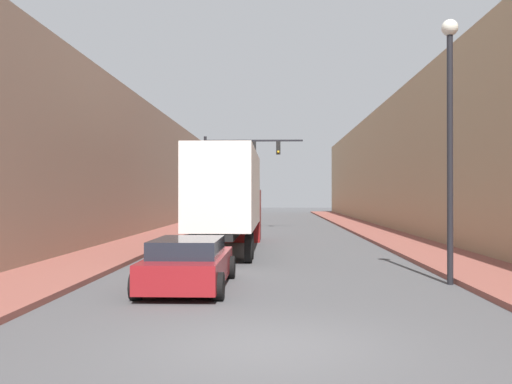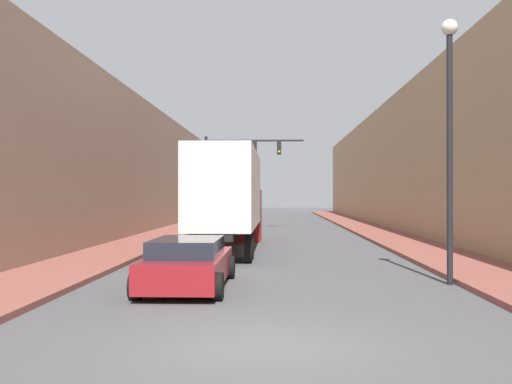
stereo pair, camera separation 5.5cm
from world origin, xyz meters
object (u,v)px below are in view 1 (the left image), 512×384
Objects in this scene: traffic_signal_gantry at (232,163)px; sedan_car at (189,264)px; semi_truck at (229,197)px; street_lamp at (450,115)px.

sedan_car is at bearing -88.10° from traffic_signal_gantry.
semi_truck is 2.62× the size of sedan_car.
traffic_signal_gantry reaches higher than sedan_car.
traffic_signal_gantry reaches higher than semi_truck.
sedan_car is 7.93m from street_lamp.
semi_truck is at bearing 125.21° from street_lamp.
street_lamp reaches higher than semi_truck.
traffic_signal_gantry is at bearing 94.07° from semi_truck.
sedan_car is at bearing -173.41° from street_lamp.
street_lamp is (6.87, 0.79, 3.88)m from sedan_car.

